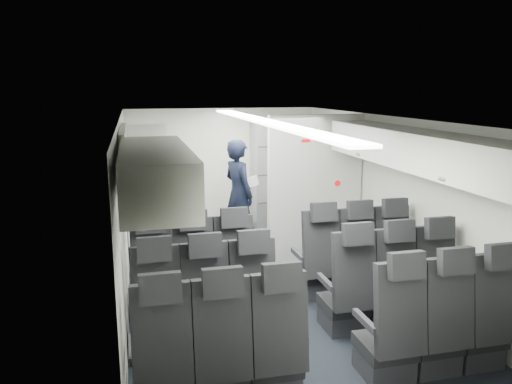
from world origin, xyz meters
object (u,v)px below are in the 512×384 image
flight_attendant (239,194)px  boarding_door (130,195)px  seat_row_rear (334,344)px  seat_row_mid (299,300)px  carry_on_bag (145,159)px  galley_unit (276,175)px  seat_row_front (275,269)px

flight_attendant → boarding_door: bearing=71.9°
seat_row_rear → flight_attendant: (0.02, 3.95, 0.46)m
seat_row_mid → carry_on_bag: 2.17m
seat_row_mid → boarding_door: 3.45m
galley_unit → flight_attendant: bearing=-130.3°
carry_on_bag → seat_row_front: bearing=-8.3°
seat_row_rear → galley_unit: size_ratio=1.75×
galley_unit → seat_row_rear: bearing=-100.6°
seat_row_mid → seat_row_rear: bearing=-90.0°
seat_row_mid → flight_attendant: 3.09m
boarding_door → carry_on_bag: bearing=-84.7°
seat_row_rear → carry_on_bag: carry_on_bag is taller
seat_row_mid → flight_attendant: (0.02, 3.05, 0.46)m
boarding_door → carry_on_bag: (0.20, -2.13, 0.82)m
seat_row_front → seat_row_rear: size_ratio=1.00×
flight_attendant → carry_on_bag: size_ratio=4.47×
seat_row_rear → boarding_door: 4.25m
seat_row_front → galley_unit: 3.43m
seat_row_mid → flight_attendant: flight_attendant is taller
seat_row_front → flight_attendant: 2.20m
seat_row_front → galley_unit: (0.95, 3.25, 0.55)m
seat_row_rear → flight_attendant: flight_attendant is taller
seat_row_front → carry_on_bag: bearing=-178.3°
carry_on_bag → galley_unit: bearing=44.0°
galley_unit → flight_attendant: 1.44m
carry_on_bag → boarding_door: bearing=85.3°
seat_row_rear → boarding_door: (-1.64, 3.89, 0.55)m
boarding_door → flight_attendant: bearing=2.4°
galley_unit → seat_row_mid: bearing=-102.9°
galley_unit → boarding_door: size_ratio=1.02×
seat_row_mid → seat_row_rear: same height
galley_unit → boarding_door: (-2.59, -1.17, 0.00)m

